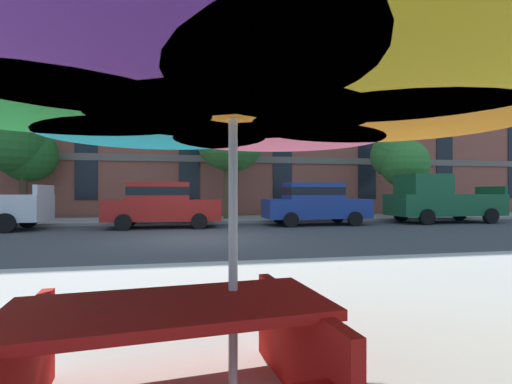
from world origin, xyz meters
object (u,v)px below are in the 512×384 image
Objects in this scene: sedan_blue at (315,203)px; pickup_green at (440,200)px; sedan_red at (162,203)px; street_tree_left at (20,149)px; patio_umbrella at (233,89)px; picnic_table at (171,353)px; street_tree_right at (398,158)px; street_tree_middle at (230,140)px.

sedan_blue is 0.86× the size of pickup_green.
street_tree_left is (-6.49, 3.78, 2.43)m from sedan_red.
sedan_blue is at bearing -16.43° from street_tree_left.
pickup_green is 1.25× the size of patio_umbrella.
sedan_blue is at bearing 0.00° from sedan_red.
pickup_green is 17.37m from picnic_table.
patio_umbrella is at bearing -84.98° from sedan_red.
street_tree_right reaches higher than picnic_table.
patio_umbrella is at bearing -124.97° from street_tree_right.
street_tree_right reaches higher than pickup_green.
picnic_table is (-11.21, -15.69, -2.70)m from street_tree_right.
sedan_red is 12.46m from street_tree_right.
sedan_blue is at bearing 66.61° from picnic_table.
street_tree_left is 2.55× the size of picnic_table.
picnic_table is (0.73, -12.92, -0.46)m from sedan_red.
sedan_red is at bearing -136.45° from street_tree_middle.
street_tree_right reaches higher than sedan_blue.
street_tree_middle is at bearing 81.66° from picnic_table.
patio_umbrella is (-11.22, -12.70, 1.05)m from pickup_green.
patio_umbrella reaches higher than picnic_table.
sedan_red is at bearing -180.00° from pickup_green.
street_tree_right is (11.94, 2.78, 2.23)m from sedan_red.
street_tree_right is (-0.39, 2.78, 2.16)m from pickup_green.
sedan_red reaches higher than picnic_table.
patio_umbrella is (1.12, -12.70, 1.13)m from sedan_red.
sedan_blue is 13.77m from patio_umbrella.
picnic_table is at bearing -113.39° from sedan_blue.
sedan_blue is 14.08m from picnic_table.
street_tree_left is 0.91× the size of street_tree_middle.
sedan_blue is 0.80× the size of street_tree_middle.
street_tree_middle reaches higher than street_tree_left.
street_tree_left is at bearing 163.57° from sedan_blue.
patio_umbrella is at bearing -112.28° from sedan_blue.
sedan_blue is 0.89× the size of street_tree_left.
sedan_red is 7.90m from street_tree_left.
street_tree_middle reaches higher than street_tree_right.
sedan_blue is 5.27m from street_tree_middle.
pickup_green is at bearing -17.36° from street_tree_middle.
patio_umbrella is at bearing 29.28° from picnic_table.
street_tree_middle is 15.83m from patio_umbrella.
sedan_blue is 6.66m from street_tree_right.
picnic_table is at bearing -131.93° from pickup_green.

